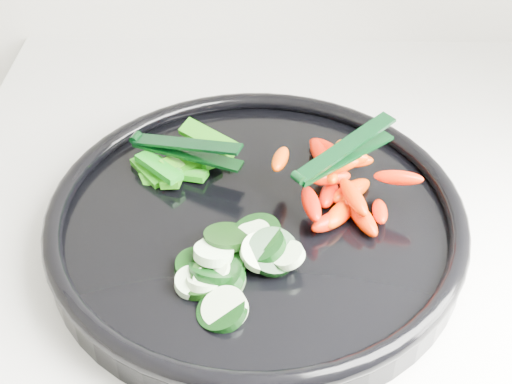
{
  "coord_description": "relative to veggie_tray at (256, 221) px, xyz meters",
  "views": [
    {
      "loc": [
        -0.69,
        1.16,
        1.39
      ],
      "look_at": [
        -0.7,
        1.63,
        0.99
      ],
      "focal_mm": 50.0,
      "sensor_mm": 36.0,
      "label": 1
    }
  ],
  "objects": [
    {
      "name": "pepper_pile",
      "position": [
        -0.08,
        0.07,
        0.01
      ],
      "size": [
        0.11,
        0.09,
        0.03
      ],
      "color": "#19700A",
      "rests_on": "veggie_tray"
    },
    {
      "name": "veggie_tray",
      "position": [
        0.0,
        0.0,
        0.0
      ],
      "size": [
        0.48,
        0.48,
        0.04
      ],
      "color": "black",
      "rests_on": "counter"
    },
    {
      "name": "tong_carrot",
      "position": [
        0.08,
        0.03,
        0.05
      ],
      "size": [
        0.1,
        0.08,
        0.02
      ],
      "color": "black",
      "rests_on": "carrot_pile"
    },
    {
      "name": "carrot_pile",
      "position": [
        0.07,
        0.03,
        0.02
      ],
      "size": [
        0.14,
        0.15,
        0.05
      ],
      "color": "#F42C00",
      "rests_on": "veggie_tray"
    },
    {
      "name": "tong_pepper",
      "position": [
        -0.07,
        0.07,
        0.03
      ],
      "size": [
        0.11,
        0.05,
        0.02
      ],
      "color": "black",
      "rests_on": "pepper_pile"
    },
    {
      "name": "cucumber_pile",
      "position": [
        -0.02,
        -0.07,
        0.01
      ],
      "size": [
        0.12,
        0.13,
        0.04
      ],
      "color": "black",
      "rests_on": "veggie_tray"
    }
  ]
}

